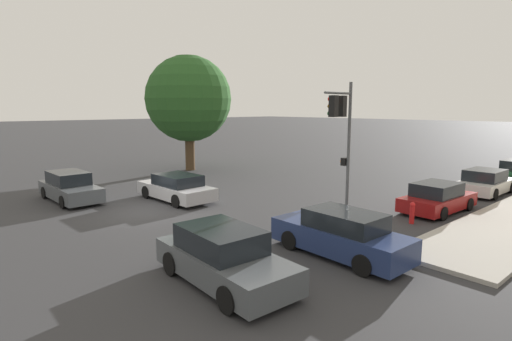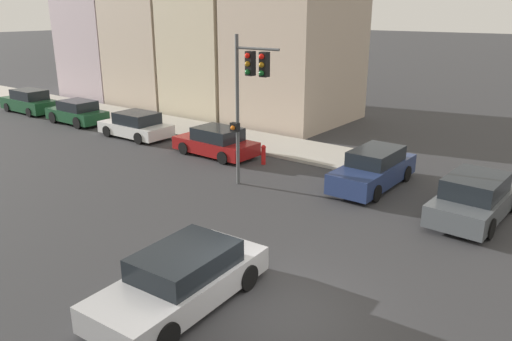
{
  "view_description": "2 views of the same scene",
  "coord_description": "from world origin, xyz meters",
  "px_view_note": "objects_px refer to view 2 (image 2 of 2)",
  "views": [
    {
      "loc": [
        17.16,
        -8.37,
        4.82
      ],
      "look_at": [
        3.18,
        3.96,
        1.89
      ],
      "focal_mm": 28.0,
      "sensor_mm": 36.0,
      "label": 1
    },
    {
      "loc": [
        -8.37,
        -5.71,
        6.85
      ],
      "look_at": [
        2.49,
        2.53,
        2.4
      ],
      "focal_mm": 35.0,
      "sensor_mm": 36.0,
      "label": 2
    }
  ],
  "objects_px": {
    "parked_car_1": "(136,126)",
    "parked_car_2": "(77,113)",
    "crossing_car_2": "(475,198)",
    "fire_hydrant": "(263,154)",
    "crossing_car_0": "(374,169)",
    "crossing_car_1": "(182,279)",
    "parked_car_3": "(29,102)",
    "parked_car_0": "(216,142)",
    "traffic_signal": "(249,84)"
  },
  "relations": [
    {
      "from": "traffic_signal",
      "to": "parked_car_1",
      "type": "bearing_deg",
      "value": -107.26
    },
    {
      "from": "crossing_car_1",
      "to": "fire_hydrant",
      "type": "height_order",
      "value": "crossing_car_1"
    },
    {
      "from": "parked_car_2",
      "to": "fire_hydrant",
      "type": "distance_m",
      "value": 14.29
    },
    {
      "from": "crossing_car_2",
      "to": "parked_car_3",
      "type": "height_order",
      "value": "parked_car_3"
    },
    {
      "from": "traffic_signal",
      "to": "parked_car_2",
      "type": "height_order",
      "value": "traffic_signal"
    },
    {
      "from": "parked_car_1",
      "to": "fire_hydrant",
      "type": "height_order",
      "value": "parked_car_1"
    },
    {
      "from": "crossing_car_2",
      "to": "parked_car_2",
      "type": "distance_m",
      "value": 23.67
    },
    {
      "from": "parked_car_1",
      "to": "parked_car_3",
      "type": "xyz_separation_m",
      "value": [
        0.13,
        11.27,
        0.08
      ]
    },
    {
      "from": "crossing_car_1",
      "to": "parked_car_1",
      "type": "height_order",
      "value": "parked_car_1"
    },
    {
      "from": "crossing_car_1",
      "to": "fire_hydrant",
      "type": "xyz_separation_m",
      "value": [
        10.35,
        5.19,
        -0.17
      ]
    },
    {
      "from": "crossing_car_2",
      "to": "parked_car_1",
      "type": "height_order",
      "value": "crossing_car_2"
    },
    {
      "from": "crossing_car_1",
      "to": "crossing_car_2",
      "type": "height_order",
      "value": "crossing_car_2"
    },
    {
      "from": "crossing_car_0",
      "to": "crossing_car_2",
      "type": "bearing_deg",
      "value": 77.96
    },
    {
      "from": "parked_car_1",
      "to": "parked_car_2",
      "type": "bearing_deg",
      "value": -0.97
    },
    {
      "from": "traffic_signal",
      "to": "parked_car_3",
      "type": "xyz_separation_m",
      "value": [
        2.73,
        21.26,
        -3.37
      ]
    },
    {
      "from": "parked_car_0",
      "to": "parked_car_2",
      "type": "distance_m",
      "value": 11.56
    },
    {
      "from": "parked_car_2",
      "to": "parked_car_3",
      "type": "relative_size",
      "value": 0.91
    },
    {
      "from": "crossing_car_2",
      "to": "parked_car_2",
      "type": "bearing_deg",
      "value": 91.03
    },
    {
      "from": "crossing_car_0",
      "to": "traffic_signal",
      "type": "bearing_deg",
      "value": -51.83
    },
    {
      "from": "crossing_car_0",
      "to": "parked_car_2",
      "type": "relative_size",
      "value": 1.13
    },
    {
      "from": "parked_car_2",
      "to": "parked_car_3",
      "type": "bearing_deg",
      "value": -0.3
    },
    {
      "from": "parked_car_2",
      "to": "fire_hydrant",
      "type": "height_order",
      "value": "parked_car_2"
    },
    {
      "from": "parked_car_2",
      "to": "parked_car_3",
      "type": "distance_m",
      "value": 5.64
    },
    {
      "from": "crossing_car_1",
      "to": "parked_car_0",
      "type": "height_order",
      "value": "same"
    },
    {
      "from": "crossing_car_2",
      "to": "parked_car_1",
      "type": "xyz_separation_m",
      "value": [
        0.46,
        18.03,
        -0.07
      ]
    },
    {
      "from": "crossing_car_2",
      "to": "traffic_signal",
      "type": "bearing_deg",
      "value": 107.21
    },
    {
      "from": "fire_hydrant",
      "to": "parked_car_2",
      "type": "bearing_deg",
      "value": 90.45
    },
    {
      "from": "parked_car_0",
      "to": "parked_car_3",
      "type": "bearing_deg",
      "value": 1.4
    },
    {
      "from": "crossing_car_0",
      "to": "parked_car_0",
      "type": "height_order",
      "value": "crossing_car_0"
    },
    {
      "from": "traffic_signal",
      "to": "crossing_car_0",
      "type": "distance_m",
      "value": 6.03
    },
    {
      "from": "crossing_car_2",
      "to": "parked_car_2",
      "type": "xyz_separation_m",
      "value": [
        0.52,
        23.66,
        -0.04
      ]
    },
    {
      "from": "crossing_car_1",
      "to": "parked_car_0",
      "type": "xyz_separation_m",
      "value": [
        10.16,
        7.92,
        -0.01
      ]
    },
    {
      "from": "parked_car_1",
      "to": "crossing_car_0",
      "type": "bearing_deg",
      "value": -178.45
    },
    {
      "from": "parked_car_1",
      "to": "parked_car_2",
      "type": "distance_m",
      "value": 5.63
    },
    {
      "from": "crossing_car_2",
      "to": "parked_car_0",
      "type": "bearing_deg",
      "value": 90.17
    },
    {
      "from": "traffic_signal",
      "to": "crossing_car_1",
      "type": "xyz_separation_m",
      "value": [
        -7.57,
        -3.87,
        -3.44
      ]
    },
    {
      "from": "crossing_car_1",
      "to": "crossing_car_2",
      "type": "xyz_separation_m",
      "value": [
        9.71,
        -4.18,
        0.07
      ]
    },
    {
      "from": "crossing_car_1",
      "to": "parked_car_3",
      "type": "distance_m",
      "value": 27.15
    },
    {
      "from": "crossing_car_0",
      "to": "parked_car_3",
      "type": "bearing_deg",
      "value": -88.78
    },
    {
      "from": "fire_hydrant",
      "to": "traffic_signal",
      "type": "bearing_deg",
      "value": -154.5
    },
    {
      "from": "crossing_car_0",
      "to": "fire_hydrant",
      "type": "bearing_deg",
      "value": -86.54
    },
    {
      "from": "parked_car_0",
      "to": "traffic_signal",
      "type": "bearing_deg",
      "value": 149.24
    },
    {
      "from": "crossing_car_0",
      "to": "crossing_car_2",
      "type": "xyz_separation_m",
      "value": [
        -0.91,
        -4.1,
        0.01
      ]
    },
    {
      "from": "crossing_car_1",
      "to": "parked_car_3",
      "type": "xyz_separation_m",
      "value": [
        10.3,
        25.12,
        0.07
      ]
    },
    {
      "from": "traffic_signal",
      "to": "crossing_car_0",
      "type": "height_order",
      "value": "traffic_signal"
    },
    {
      "from": "parked_car_0",
      "to": "parked_car_2",
      "type": "height_order",
      "value": "parked_car_2"
    },
    {
      "from": "parked_car_2",
      "to": "fire_hydrant",
      "type": "relative_size",
      "value": 4.56
    },
    {
      "from": "crossing_car_1",
      "to": "parked_car_3",
      "type": "height_order",
      "value": "parked_car_3"
    },
    {
      "from": "parked_car_3",
      "to": "parked_car_0",
      "type": "bearing_deg",
      "value": 179.65
    },
    {
      "from": "crossing_car_1",
      "to": "parked_car_0",
      "type": "distance_m",
      "value": 12.88
    }
  ]
}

